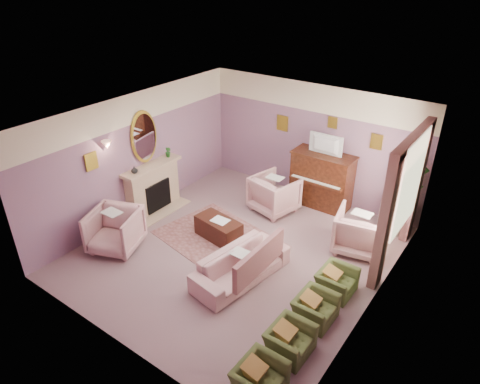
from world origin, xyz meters
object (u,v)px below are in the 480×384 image
Objects in this scene: olive_chair_b at (290,337)px; olive_chair_d at (337,278)px; floral_armchair_right at (360,230)px; olive_chair_a at (260,375)px; piano at (322,180)px; sofa at (241,260)px; floral_armchair_left at (274,192)px; coffee_table at (219,229)px; olive_chair_c at (316,305)px; side_table at (391,217)px; television at (324,144)px; floral_armchair_front at (114,228)px.

olive_chair_d is (0.00, 1.64, 0.00)m from olive_chair_b.
olive_chair_a is at bearing -87.35° from floral_armchair_right.
floral_armchair_right is 1.40× the size of olive_chair_d.
olive_chair_b is at bearing -69.12° from piano.
floral_armchair_left is at bearing 108.17° from sofa.
coffee_table is 2.89m from olive_chair_c.
side_table is (0.12, 4.13, 0.05)m from olive_chair_b.
sofa is 2.39m from olive_chair_a.
side_table reaches higher than olive_chair_a.
olive_chair_b and olive_chair_d have the same top height.
sofa is at bearing -156.98° from olive_chair_d.
olive_chair_a is 1.00× the size of olive_chair_d.
sofa is (1.15, -0.78, 0.17)m from coffee_table.
olive_chair_b is (1.64, -4.24, -1.30)m from television.
television is at bearing 107.92° from olive_chair_a.
olive_chair_a is at bearing -72.24° from piano.
olive_chair_b is (1.59, -0.96, -0.09)m from sofa.
television reaches higher than side_table.
olive_chair_d is at bearing 23.02° from sofa.
floral_armchair_front is 4.24m from olive_chair_c.
side_table is at bearing 88.62° from olive_chair_a.
piano is 2.00× the size of side_table.
side_table is (1.76, -0.11, -1.25)m from television.
television is 0.80× the size of coffee_table.
piano reaches higher than coffee_table.
side_table is at bearing -5.26° from piano.
television is 1.16× the size of olive_chair_d.
floral_armchair_right reaches higher than olive_chair_a.
television is 0.83× the size of floral_armchair_left.
olive_chair_b is 1.64m from olive_chair_d.
sofa reaches higher than olive_chair_b.
floral_armchair_left is at bearing 60.54° from floral_armchair_front.
olive_chair_c is 3.31m from side_table.
olive_chair_c is (0.18, -2.25, -0.18)m from floral_armchair_right.
side_table reaches higher than olive_chair_b.
sofa is 1.73m from olive_chair_d.
floral_armchair_right is (1.41, 2.11, 0.09)m from sofa.
olive_chair_c is at bearing -64.75° from piano.
floral_armchair_front is 4.33m from olive_chair_a.
sofa is 2.71m from floral_armchair_front.
coffee_table is at bearing 147.47° from olive_chair_b.
olive_chair_d is at bearing -36.57° from floral_armchair_left.
television is 0.83× the size of floral_armchair_front.
coffee_table is at bearing 177.79° from olive_chair_d.
piano reaches higher than olive_chair_b.
sofa is 2.82× the size of olive_chair_d.
floral_armchair_left is at bearing -164.20° from side_table.
sofa reaches higher than side_table.
olive_chair_c is (4.20, 0.59, -0.18)m from floral_armchair_front.
floral_armchair_left is (0.34, 1.67, 0.26)m from coffee_table.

